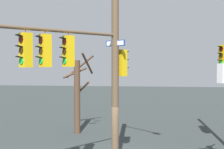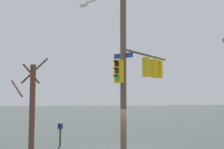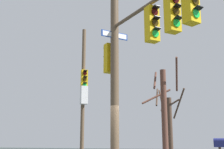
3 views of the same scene
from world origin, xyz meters
name	(u,v)px [view 1 (image 1 of 3)]	position (x,y,z in m)	size (l,w,h in m)	color
main_signal_pole_assembly	(100,51)	(-0.62, 0.25, 4.77)	(4.17, 5.67, 8.98)	brown
bare_tree_across_street	(78,93)	(5.75, 2.53, 2.46)	(1.91, 1.91, 4.89)	#4C3626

